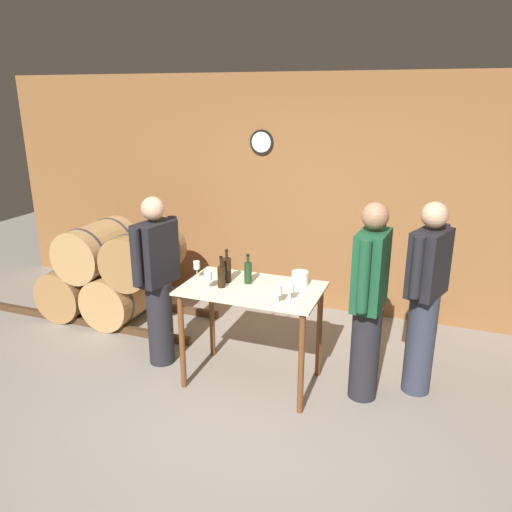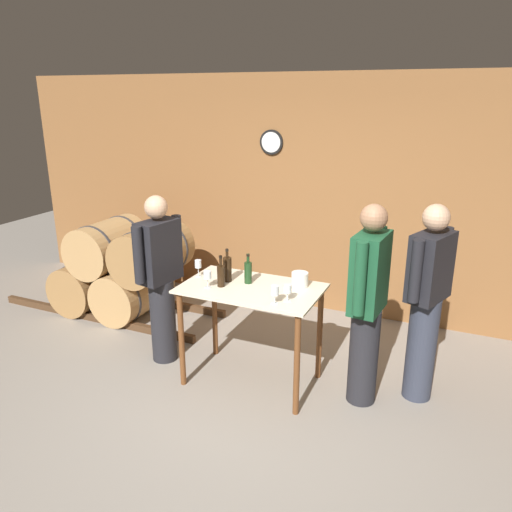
{
  "view_description": "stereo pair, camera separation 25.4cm",
  "coord_description": "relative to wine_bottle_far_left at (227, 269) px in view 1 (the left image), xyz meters",
  "views": [
    {
      "loc": [
        1.28,
        -3.07,
        2.48
      ],
      "look_at": [
        -0.13,
        0.71,
        1.16
      ],
      "focal_mm": 35.0,
      "sensor_mm": 36.0,
      "label": 1
    },
    {
      "loc": [
        1.51,
        -2.97,
        2.48
      ],
      "look_at": [
        -0.13,
        0.71,
        1.16
      ],
      "focal_mm": 35.0,
      "sensor_mm": 36.0,
      "label": 2
    }
  ],
  "objects": [
    {
      "name": "wine_bottle_center",
      "position": [
        0.18,
        0.03,
        -0.01
      ],
      "size": [
        0.07,
        0.07,
        0.27
      ],
      "color": "#193819",
      "rests_on": "tasting_table"
    },
    {
      "name": "person_visitor_bearded",
      "position": [
        1.64,
        0.31,
        -0.13
      ],
      "size": [
        0.34,
        0.56,
        1.68
      ],
      "color": "#333847",
      "rests_on": "ground_plane"
    },
    {
      "name": "wine_bottle_far_left",
      "position": [
        0.0,
        0.0,
        0.0
      ],
      "size": [
        0.08,
        0.08,
        0.3
      ],
      "color": "black",
      "rests_on": "tasting_table"
    },
    {
      "name": "wine_glass_near_center",
      "position": [
        -0.08,
        -0.21,
        -0.01
      ],
      "size": [
        0.07,
        0.07,
        0.15
      ],
      "color": "silver",
      "rests_on": "tasting_table"
    },
    {
      "name": "wine_glass_near_right",
      "position": [
        0.56,
        -0.29,
        -0.01
      ],
      "size": [
        0.06,
        0.06,
        0.15
      ],
      "color": "silver",
      "rests_on": "tasting_table"
    },
    {
      "name": "person_visitor_with_scarf",
      "position": [
        1.22,
        0.06,
        -0.13
      ],
      "size": [
        0.25,
        0.59,
        1.69
      ],
      "color": "#232328",
      "rests_on": "ground_plane"
    },
    {
      "name": "wine_glass_near_left",
      "position": [
        -0.29,
        -0.01,
        -0.0
      ],
      "size": [
        0.06,
        0.06,
        0.16
      ],
      "color": "silver",
      "rests_on": "tasting_table"
    },
    {
      "name": "ground_plane",
      "position": [
        0.38,
        -0.66,
        -1.02
      ],
      "size": [
        14.0,
        14.0,
        0.0
      ],
      "primitive_type": "plane",
      "color": "gray"
    },
    {
      "name": "back_wall",
      "position": [
        0.38,
        1.78,
        0.33
      ],
      "size": [
        8.4,
        0.08,
        2.7
      ],
      "color": "brown",
      "rests_on": "ground_plane"
    },
    {
      "name": "barrel_rack",
      "position": [
        -1.76,
        0.69,
        -0.49
      ],
      "size": [
        2.65,
        0.85,
        1.11
      ],
      "color": "#4C331E",
      "rests_on": "ground_plane"
    },
    {
      "name": "ice_bucket",
      "position": [
        0.62,
        0.14,
        -0.05
      ],
      "size": [
        0.14,
        0.14,
        0.12
      ],
      "color": "white",
      "rests_on": "tasting_table"
    },
    {
      "name": "person_host",
      "position": [
        -0.69,
        -0.03,
        -0.17
      ],
      "size": [
        0.29,
        0.58,
        1.62
      ],
      "color": "#232328",
      "rests_on": "ground_plane"
    },
    {
      "name": "wine_glass_far_side",
      "position": [
        0.64,
        -0.2,
        -0.01
      ],
      "size": [
        0.06,
        0.06,
        0.14
      ],
      "color": "silver",
      "rests_on": "tasting_table"
    },
    {
      "name": "wine_bottle_left",
      "position": [
        0.01,
        -0.13,
        -0.01
      ],
      "size": [
        0.07,
        0.07,
        0.27
      ],
      "color": "black",
      "rests_on": "tasting_table"
    },
    {
      "name": "tasting_table",
      "position": [
        0.25,
        -0.05,
        -0.28
      ],
      "size": [
        1.18,
        0.72,
        0.91
      ],
      "color": "beige",
      "rests_on": "ground_plane"
    }
  ]
}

